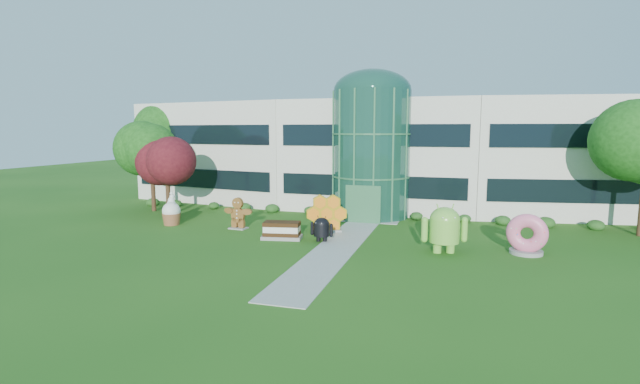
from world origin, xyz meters
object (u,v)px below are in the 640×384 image
(android_green, at_px, (445,226))
(gingerbread, at_px, (238,213))
(donut, at_px, (527,234))
(android_black, at_px, (322,228))

(android_green, distance_m, gingerbread, 14.10)
(android_green, xyz_separation_m, gingerbread, (-13.87, 2.46, -0.41))
(android_green, height_order, gingerbread, android_green)
(donut, distance_m, gingerbread, 18.31)
(android_green, xyz_separation_m, android_black, (-7.28, 0.55, -0.64))
(donut, bearing_deg, android_green, -155.99)
(donut, xyz_separation_m, gingerbread, (-18.25, 1.38, -0.04))
(donut, bearing_deg, android_black, -167.23)
(android_green, height_order, donut, android_green)
(android_green, distance_m, donut, 4.53)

